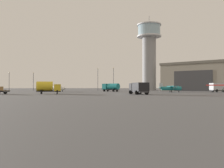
# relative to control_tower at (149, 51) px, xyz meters

# --- Properties ---
(ground_plane) EXTENTS (400.00, 400.00, 0.00)m
(ground_plane) POSITION_rel_control_tower_xyz_m (-16.95, -55.11, -18.56)
(ground_plane) COLOR #545456
(control_tower) EXTENTS (11.16, 11.16, 34.77)m
(control_tower) POSITION_rel_control_tower_xyz_m (0.00, 0.00, 0.00)
(control_tower) COLOR gray
(control_tower) RESTS_ON ground_plane
(hangar) EXTENTS (33.59, 32.04, 11.89)m
(hangar) POSITION_rel_control_tower_xyz_m (19.79, -9.39, -12.60)
(hangar) COLOR gray
(hangar) RESTS_ON ground_plane
(airplane_teal) EXTENTS (7.74, 9.86, 2.91)m
(airplane_teal) POSITION_rel_control_tower_xyz_m (0.29, -34.92, -17.20)
(airplane_teal) COLOR teal
(airplane_teal) RESTS_ON ground_plane
(airplane_white) EXTENTS (6.69, 8.41, 2.57)m
(airplane_white) POSITION_rel_control_tower_xyz_m (-37.50, -27.18, -17.36)
(airplane_white) COLOR white
(airplane_white) RESTS_ON ground_plane
(truck_fuel_tanker_yellow) EXTENTS (6.03, 3.91, 3.03)m
(truck_fuel_tanker_yellow) POSITION_rel_control_tower_xyz_m (-34.53, -51.38, -16.91)
(truck_fuel_tanker_yellow) COLOR #38383D
(truck_fuel_tanker_yellow) RESTS_ON ground_plane
(truck_box_black) EXTENTS (4.20, 6.48, 2.68)m
(truck_box_black) POSITION_rel_control_tower_xyz_m (-12.99, -55.51, -17.00)
(truck_box_black) COLOR #38383D
(truck_box_black) RESTS_ON ground_plane
(truck_fuel_tanker_teal) EXTENTS (6.41, 5.93, 2.90)m
(truck_fuel_tanker_teal) POSITION_rel_control_tower_xyz_m (-18.49, -24.53, -16.89)
(truck_fuel_tanker_teal) COLOR #38383D
(truck_fuel_tanker_teal) RESTS_ON ground_plane
(truck_box_silver) EXTENTS (5.77, 3.66, 2.89)m
(truck_box_silver) POSITION_rel_control_tower_xyz_m (15.33, -35.78, -16.93)
(truck_box_silver) COLOR #38383D
(truck_box_silver) RESTS_ON ground_plane
(light_post_west) EXTENTS (0.44, 0.44, 10.22)m
(light_post_west) POSITION_rel_control_tower_xyz_m (-16.89, -5.50, -12.59)
(light_post_west) COLOR #38383D
(light_post_west) RESTS_ON ground_plane
(light_post_east) EXTENTS (0.44, 0.44, 8.07)m
(light_post_east) POSITION_rel_control_tower_xyz_m (-61.35, -7.60, -13.71)
(light_post_east) COLOR #38383D
(light_post_east) RESTS_ON ground_plane
(light_post_north) EXTENTS (0.44, 0.44, 9.65)m
(light_post_north) POSITION_rel_control_tower_xyz_m (-23.65, -9.60, -12.88)
(light_post_north) COLOR #38383D
(light_post_north) RESTS_ON ground_plane
(light_post_centre) EXTENTS (0.44, 0.44, 7.96)m
(light_post_centre) POSITION_rel_control_tower_xyz_m (-51.66, -5.96, -13.77)
(light_post_centre) COLOR #38383D
(light_post_centre) RESTS_ON ground_plane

